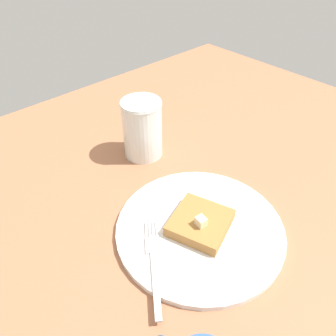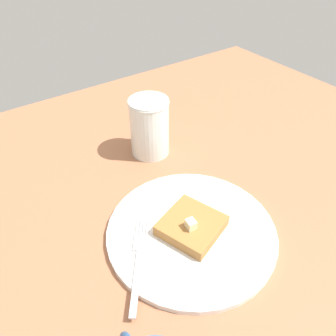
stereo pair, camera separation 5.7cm
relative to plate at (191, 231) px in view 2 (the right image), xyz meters
The scene contains 6 objects.
table_surface 10.43cm from the plate, 80.75° to the right, with size 110.20×110.20×2.69cm, color #9F6444.
plate is the anchor object (origin of this frame).
toast_slice_center 1.40cm from the plate, 116.57° to the left, with size 8.56×8.65×1.89cm, color #A66D35.
butter_pat_primary 3.34cm from the plate, 132.53° to the left, with size 1.50×1.35×1.50cm, color beige.
fork 9.39cm from the plate, 88.24° to the left, with size 13.66×10.75×0.36cm.
syrup_jar 23.41cm from the plate, 16.47° to the right, with size 7.94×7.94×11.93cm.
Camera 2 is at (-26.66, 32.25, 44.04)cm, focal length 35.00 mm.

